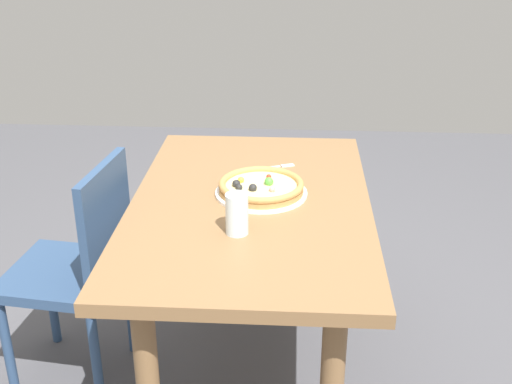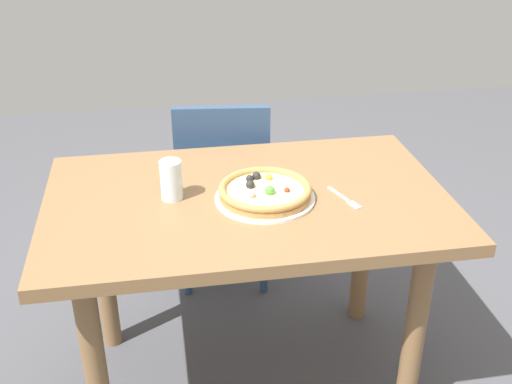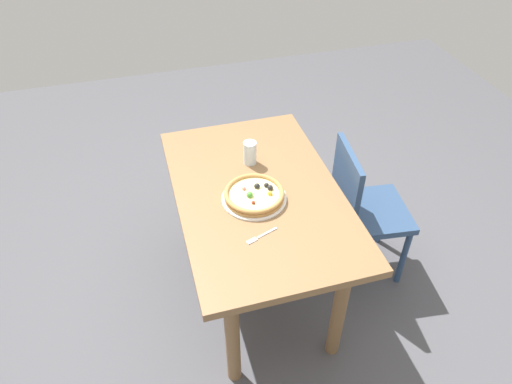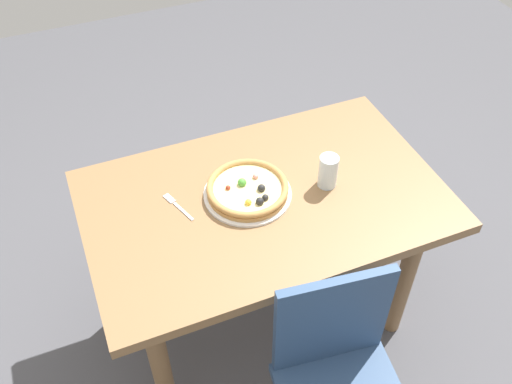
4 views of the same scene
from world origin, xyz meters
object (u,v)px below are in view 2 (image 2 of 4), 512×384
object	(u,v)px
dining_table	(247,226)
pizza	(265,191)
plate	(265,198)
fork	(346,199)
chair_near	(223,185)
drinking_glass	(171,180)

from	to	relation	value
dining_table	pizza	xyz separation A→B (m)	(-0.05, 0.03, 0.14)
dining_table	plate	world-z (taller)	plate
fork	dining_table	bearing A→B (deg)	-124.32
dining_table	chair_near	bearing A→B (deg)	-89.26
dining_table	plate	xyz separation A→B (m)	(-0.05, 0.03, 0.12)
chair_near	pizza	bearing A→B (deg)	-77.85
chair_near	pizza	distance (m)	0.72
dining_table	chair_near	size ratio (longest dim) A/B	1.46
plate	chair_near	bearing A→B (deg)	-84.74
chair_near	plate	world-z (taller)	chair_near
chair_near	drinking_glass	distance (m)	0.72
fork	drinking_glass	distance (m)	0.56
plate	fork	xyz separation A→B (m)	(-0.25, 0.05, -0.00)
pizza	fork	distance (m)	0.26
dining_table	fork	distance (m)	0.34
dining_table	fork	xyz separation A→B (m)	(-0.31, 0.08, 0.12)
chair_near	plate	bearing A→B (deg)	-77.83
chair_near	drinking_glass	size ratio (longest dim) A/B	6.82
plate	pizza	size ratio (longest dim) A/B	1.08
plate	drinking_glass	size ratio (longest dim) A/B	2.47
pizza	fork	size ratio (longest dim) A/B	1.84
chair_near	plate	size ratio (longest dim) A/B	2.77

